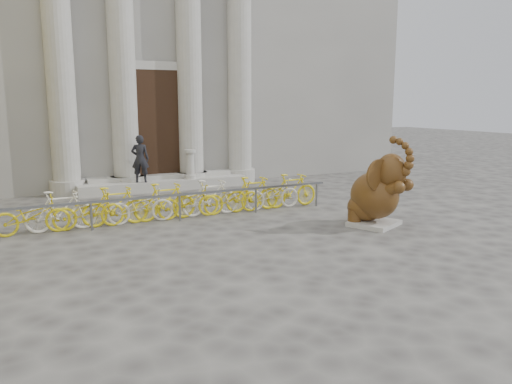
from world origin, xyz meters
name	(u,v)px	position (x,y,z in m)	size (l,w,h in m)	color
ground	(301,264)	(0.00, 0.00, 0.00)	(80.00, 80.00, 0.00)	#474442
classical_building	(123,34)	(0.00, 14.93, 5.98)	(22.00, 10.70, 12.00)	gray
entrance_steps	(164,184)	(0.00, 9.40, 0.18)	(6.00, 1.20, 0.36)	#A8A59E
elephant_statue	(377,194)	(3.27, 1.76, 0.82)	(1.55, 1.80, 2.26)	#A8A59E
bike_rack	(176,201)	(-1.01, 4.71, 0.50)	(8.92, 0.53, 1.00)	slate
pedestrian	(140,159)	(-0.89, 9.05, 1.17)	(0.59, 0.39, 1.63)	black
balustrade_post	(190,165)	(0.91, 9.10, 0.84)	(0.43, 0.43, 1.04)	#A8A59E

